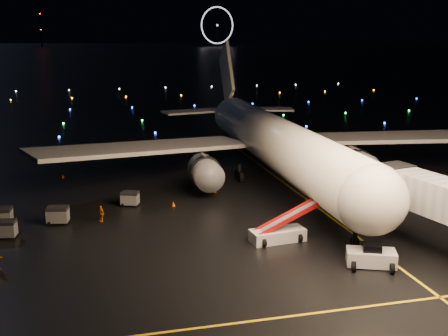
{
  "coord_description": "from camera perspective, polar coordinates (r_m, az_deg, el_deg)",
  "views": [
    {
      "loc": [
        -11.99,
        -41.97,
        18.46
      ],
      "look_at": [
        1.57,
        12.0,
        5.0
      ],
      "focal_mm": 45.0,
      "sensor_mm": 36.0,
      "label": 1
    }
  ],
  "objects": [
    {
      "name": "ground",
      "position": [
        342.68,
        -12.27,
        10.21
      ],
      "size": [
        2000.0,
        2000.0,
        0.0
      ],
      "primitive_type": "plane",
      "color": "black",
      "rests_on": "ground"
    },
    {
      "name": "lane_centre",
      "position": [
        64.51,
        8.38,
        -3.17
      ],
      "size": [
        0.25,
        80.0,
        0.02
      ],
      "primitive_type": "cube",
      "color": "#E4BA0C",
      "rests_on": "ground"
    },
    {
      "name": "lane_cross",
      "position": [
        37.57,
        -1.6,
        -15.82
      ],
      "size": [
        60.0,
        0.25,
        0.02
      ],
      "primitive_type": "cube",
      "color": "#E4BA0C",
      "rests_on": "ground"
    },
    {
      "name": "airliner",
      "position": [
        72.72,
        4.56,
        5.73
      ],
      "size": [
        61.82,
        58.88,
        17.11
      ],
      "primitive_type": null,
      "rotation": [
        0.0,
        0.0,
        -0.03
      ],
      "color": "silver",
      "rests_on": "ground"
    },
    {
      "name": "pushback_tug",
      "position": [
        47.52,
        14.74,
        -8.52
      ],
      "size": [
        4.38,
        3.36,
        1.86
      ],
      "primitive_type": "cube",
      "rotation": [
        0.0,
        0.0,
        -0.38
      ],
      "color": "silver",
      "rests_on": "ground"
    },
    {
      "name": "belt_loader",
      "position": [
        51.1,
        5.49,
        -5.53
      ],
      "size": [
        7.48,
        2.74,
        3.55
      ],
      "primitive_type": null,
      "rotation": [
        0.0,
        0.0,
        0.1
      ],
      "color": "silver",
      "rests_on": "ground"
    },
    {
      "name": "crew_c",
      "position": [
        57.68,
        -12.39,
        -4.54
      ],
      "size": [
        0.87,
        1.02,
        1.64
      ],
      "primitive_type": "imported",
      "rotation": [
        0.0,
        0.0,
        -0.98
      ],
      "color": "orange",
      "rests_on": "ground"
    },
    {
      "name": "safety_cone_0",
      "position": [
        66.63,
        -0.93,
        -2.26
      ],
      "size": [
        0.53,
        0.53,
        0.51
      ],
      "primitive_type": "cone",
      "rotation": [
        0.0,
        0.0,
        -0.21
      ],
      "color": "#FF5903",
      "rests_on": "ground"
    },
    {
      "name": "safety_cone_1",
      "position": [
        71.96,
        -2.54,
        -1.07
      ],
      "size": [
        0.52,
        0.52,
        0.51
      ],
      "primitive_type": "cone",
      "rotation": [
        0.0,
        0.0,
        -0.17
      ],
      "color": "#FF5903",
      "rests_on": "ground"
    },
    {
      "name": "safety_cone_2",
      "position": [
        61.62,
        -5.17,
        -3.65
      ],
      "size": [
        0.51,
        0.51,
        0.5
      ],
      "primitive_type": "cone",
      "rotation": [
        0.0,
        0.0,
        -0.2
      ],
      "color": "#FF5903",
      "rests_on": "ground"
    },
    {
      "name": "safety_cone_3",
      "position": [
        76.18,
        -16.06,
        -0.78
      ],
      "size": [
        0.54,
        0.54,
        0.48
      ],
      "primitive_type": "cone",
      "rotation": [
        0.0,
        0.0,
        -0.33
      ],
      "color": "#FF5903",
      "rests_on": "ground"
    },
    {
      "name": "ferris_wheel",
      "position": [
        783.44,
        -0.69,
        14.15
      ],
      "size": [
        49.33,
        16.8,
        52.0
      ],
      "primitive_type": null,
      "rotation": [
        0.0,
        0.0,
        0.26
      ],
      "color": "black",
      "rests_on": "ground"
    },
    {
      "name": "radio_mast",
      "position": [
        783.56,
        -18.16,
        13.94
      ],
      "size": [
        1.8,
        1.8,
        64.0
      ],
      "primitive_type": "cylinder",
      "color": "black",
      "rests_on": "ground"
    },
    {
      "name": "taxiway_lights",
      "position": [
        149.58,
        -9.45,
        6.4
      ],
      "size": [
        164.0,
        92.0,
        0.36
      ],
      "primitive_type": null,
      "color": "black",
      "rests_on": "ground"
    },
    {
      "name": "baggage_cart_0",
      "position": [
        62.28,
        -9.53,
        -3.09
      ],
      "size": [
        2.18,
        1.87,
        1.56
      ],
      "primitive_type": "cube",
      "rotation": [
        0.0,
        0.0,
        -0.38
      ],
      "color": "gray",
      "rests_on": "ground"
    },
    {
      "name": "baggage_cart_1",
      "position": [
        58.09,
        -16.52,
        -4.61
      ],
      "size": [
        2.27,
        1.79,
        1.74
      ],
      "primitive_type": "cube",
      "rotation": [
        0.0,
        0.0,
        -0.19
      ],
      "color": "gray",
      "rests_on": "ground"
    },
    {
      "name": "baggage_cart_2",
      "position": [
        59.07,
        -21.81,
        -4.66
      ],
      "size": [
        2.37,
        1.78,
        1.89
      ],
      "primitive_type": "cube",
      "rotation": [
        0.0,
        0.0,
        -0.11
      ],
      "color": "gray",
      "rests_on": "ground"
    },
    {
      "name": "baggage_cart_3",
      "position": [
        55.76,
        -21.35,
        -5.81
      ],
      "size": [
        2.14,
        1.66,
        1.66
      ],
      "primitive_type": "cube",
      "rotation": [
        0.0,
        0.0,
        -0.16
      ],
      "color": "gray",
      "rests_on": "ground"
    }
  ]
}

